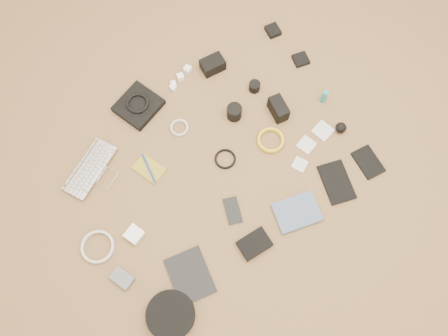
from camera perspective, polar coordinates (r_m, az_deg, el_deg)
laptop at (r=2.09m, az=-16.09°, el=-0.63°), size 0.35×0.31×0.02m
headphone_pouch at (r=2.18m, az=-11.11°, el=8.00°), size 0.24×0.23×0.03m
headphones at (r=2.15m, az=-11.23°, el=8.29°), size 0.13×0.13×0.01m
charger_a at (r=2.20m, az=-6.67°, el=10.38°), size 0.03×0.03×0.03m
charger_b at (r=2.23m, az=-5.71°, el=11.74°), size 0.04×0.04×0.03m
charger_c at (r=2.25m, az=-4.78°, el=12.71°), size 0.04×0.04×0.03m
charger_d at (r=2.21m, az=-6.63°, el=10.84°), size 0.03×0.03×0.02m
dslr_camera at (r=2.23m, az=-1.49°, el=13.33°), size 0.12×0.09×0.07m
lens_pouch at (r=2.39m, az=6.41°, el=17.42°), size 0.08×0.09×0.03m
notebook_olive at (r=2.05m, az=-9.77°, el=-0.11°), size 0.13×0.16×0.01m
pen_blue at (r=2.04m, az=-9.81°, el=-0.03°), size 0.04×0.15×0.01m
cable_white_a at (r=2.11m, az=-5.84°, el=5.21°), size 0.10×0.10×0.01m
lens_a at (r=2.10m, az=1.35°, el=7.30°), size 0.08×0.08×0.08m
lens_b at (r=2.18m, az=4.01°, el=10.58°), size 0.07×0.07×0.05m
card_reader at (r=2.31m, az=9.99°, el=13.79°), size 0.09×0.09×0.02m
power_brick at (r=1.97m, az=-11.64°, el=-8.49°), size 0.09×0.09×0.03m
cable_white_b at (r=2.00m, az=-16.13°, el=-9.88°), size 0.18×0.18×0.01m
cable_black at (r=2.03m, az=0.16°, el=1.15°), size 0.11×0.11×0.01m
cable_yellow at (r=2.08m, az=6.09°, el=3.55°), size 0.16×0.16×0.01m
flash at (r=2.11m, az=7.11°, el=7.69°), size 0.08×0.12×0.09m
lens_cleaner at (r=2.18m, az=12.94°, el=9.07°), size 0.03×0.03×0.09m
battery_charger at (r=1.95m, az=-13.15°, el=-13.82°), size 0.09×0.11×0.03m
tablet at (r=1.92m, az=-4.47°, el=-13.85°), size 0.21×0.24×0.01m
phone at (r=1.96m, az=1.14°, el=-5.57°), size 0.11×0.14×0.01m
filter_case_left at (r=2.06m, az=9.85°, el=0.46°), size 0.08×0.08×0.01m
filter_case_mid at (r=2.10m, az=10.72°, el=2.98°), size 0.09×0.09×0.01m
filter_case_right at (r=2.14m, az=12.78°, el=4.74°), size 0.09×0.09×0.01m
air_blower at (r=2.15m, az=15.02°, el=5.10°), size 0.06×0.06×0.05m
headphone_case at (r=1.89m, az=-6.98°, el=-18.51°), size 0.23×0.23×0.05m
drive_case at (r=1.92m, az=3.99°, el=-9.85°), size 0.14×0.11×0.03m
paperback at (r=1.97m, az=10.32°, el=-7.67°), size 0.23×0.20×0.02m
notebook_black_a at (r=2.06m, az=14.49°, el=-1.80°), size 0.18×0.22×0.01m
notebook_black_b at (r=2.14m, az=18.30°, el=0.73°), size 0.12×0.16×0.01m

